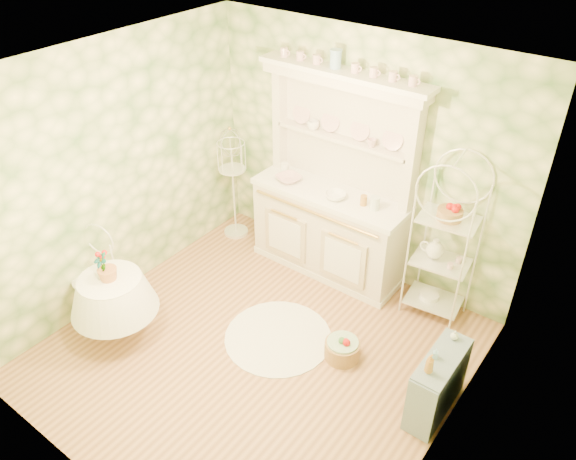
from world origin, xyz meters
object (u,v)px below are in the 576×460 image
Objects in this scene: round_table at (115,305)px; cafe_chair at (93,280)px; kitchen_dresser at (331,181)px; bakers_rack at (444,246)px; side_shelf at (438,383)px; floor_basket at (342,347)px; birdcage_stand at (233,182)px.

round_table is 0.44m from cafe_chair.
kitchen_dresser reaches higher than round_table.
cafe_chair is (-2.77, -2.12, -0.40)m from bakers_rack.
floor_basket is (-0.96, 0.03, -0.19)m from side_shelf.
round_table is 0.90× the size of cafe_chair.
birdcage_stand is (-3.16, 1.02, 0.42)m from side_shelf.
round_table is 2.04× the size of floor_basket.
cafe_chair reaches higher than floor_basket.
kitchen_dresser is 1.36× the size of bakers_rack.
bakers_rack is at bearing 2.90° from birdcage_stand.
birdcage_stand is at bearing 176.18° from bakers_rack.
birdcage_stand reaches higher than round_table.
bakers_rack is at bearing 43.10° from round_table.
cafe_chair reaches higher than side_shelf.
birdcage_stand is 2.49m from floor_basket.
cafe_chair is (-1.47, -2.09, -0.71)m from kitchen_dresser.
side_shelf is 0.94× the size of round_table.
bakers_rack is at bearing 23.73° from cafe_chair.
floor_basket is at bearing 29.09° from round_table.
cafe_chair is 2.01m from birdcage_stand.
cafe_chair reaches higher than round_table.
round_table is at bearing -115.65° from kitchen_dresser.
kitchen_dresser is 1.56× the size of birdcage_stand.
birdcage_stand is at bearing 155.93° from floor_basket.
side_shelf is 0.84× the size of cafe_chair.
kitchen_dresser is 2.31m from side_shelf.
side_shelf is at bearing -17.85° from birdcage_stand.
kitchen_dresser reaches higher than floor_basket.
bakers_rack is 1.39m from floor_basket.
side_shelf is at bearing 19.86° from round_table.
side_shelf is 0.50× the size of birdcage_stand.
kitchen_dresser reaches higher than birdcage_stand.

